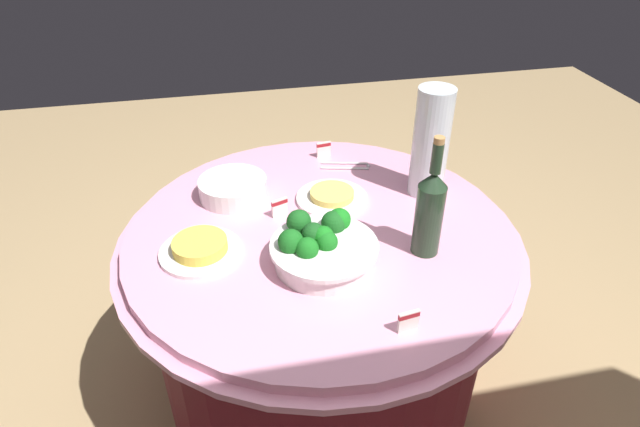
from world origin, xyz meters
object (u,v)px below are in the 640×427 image
(food_plate_fried_egg, at_px, (200,248))
(plate_stack, at_px, (233,188))
(wine_bottle, at_px, (430,210))
(label_placard_mid, at_px, (324,148))
(decorative_fruit_vase, at_px, (430,149))
(label_placard_front, at_px, (280,206))
(label_placard_rear, at_px, (408,320))
(serving_tongs, at_px, (347,166))
(broccoli_bowl, at_px, (322,247))
(food_plate_noodles, at_px, (332,197))

(food_plate_fried_egg, bearing_deg, plate_stack, -111.79)
(wine_bottle, xyz_separation_m, label_placard_mid, (0.15, -0.58, -0.10))
(decorative_fruit_vase, xyz_separation_m, label_placard_front, (0.47, 0.04, -0.12))
(label_placard_mid, bearing_deg, decorative_fruit_vase, 131.79)
(wine_bottle, height_order, label_placard_rear, wine_bottle)
(plate_stack, relative_size, serving_tongs, 1.26)
(serving_tongs, bearing_deg, broccoli_bowl, 68.18)
(decorative_fruit_vase, bearing_deg, label_placard_front, 4.73)
(food_plate_noodles, distance_m, label_placard_rear, 0.56)
(serving_tongs, relative_size, food_plate_fried_egg, 0.76)
(broccoli_bowl, height_order, label_placard_mid, broccoli_bowl)
(food_plate_fried_egg, height_order, label_placard_mid, label_placard_mid)
(label_placard_front, relative_size, label_placard_rear, 1.00)
(plate_stack, distance_m, wine_bottle, 0.62)
(label_placard_front, height_order, label_placard_rear, same)
(food_plate_noodles, xyz_separation_m, food_plate_fried_egg, (0.40, 0.18, 0.00))
(wine_bottle, distance_m, serving_tongs, 0.51)
(wine_bottle, relative_size, food_plate_noodles, 1.53)
(food_plate_fried_egg, bearing_deg, food_plate_noodles, -155.33)
(food_plate_noodles, xyz_separation_m, label_placard_front, (0.17, 0.05, 0.02))
(label_placard_mid, bearing_deg, label_placard_front, 58.40)
(plate_stack, height_order, decorative_fruit_vase, decorative_fruit_vase)
(plate_stack, bearing_deg, decorative_fruit_vase, 170.90)
(broccoli_bowl, relative_size, serving_tongs, 1.68)
(label_placard_mid, distance_m, label_placard_rear, 0.85)
(serving_tongs, height_order, food_plate_noodles, food_plate_noodles)
(plate_stack, xyz_separation_m, food_plate_noodles, (-0.29, 0.08, -0.02))
(serving_tongs, xyz_separation_m, label_placard_rear, (0.05, 0.76, 0.03))
(food_plate_noodles, distance_m, label_placard_mid, 0.29)
(plate_stack, relative_size, label_placard_rear, 3.82)
(decorative_fruit_vase, bearing_deg, wine_bottle, 68.57)
(broccoli_bowl, distance_m, label_placard_front, 0.25)
(serving_tongs, bearing_deg, wine_bottle, 100.37)
(plate_stack, bearing_deg, label_placard_mid, -148.90)
(broccoli_bowl, xyz_separation_m, wine_bottle, (-0.28, 0.01, 0.08))
(broccoli_bowl, height_order, plate_stack, broccoli_bowl)
(wine_bottle, relative_size, label_placard_rear, 6.11)
(label_placard_mid, bearing_deg, plate_stack, 31.10)
(wine_bottle, xyz_separation_m, food_plate_fried_egg, (0.59, -0.11, -0.11))
(broccoli_bowl, distance_m, label_placard_mid, 0.58)
(decorative_fruit_vase, height_order, label_placard_front, decorative_fruit_vase)
(wine_bottle, height_order, serving_tongs, wine_bottle)
(food_plate_noodles, bearing_deg, decorative_fruit_vase, 178.05)
(wine_bottle, distance_m, label_placard_front, 0.44)
(plate_stack, height_order, serving_tongs, plate_stack)
(wine_bottle, relative_size, label_placard_front, 6.11)
(plate_stack, distance_m, serving_tongs, 0.41)
(decorative_fruit_vase, bearing_deg, food_plate_noodles, -1.95)
(broccoli_bowl, distance_m, plate_stack, 0.42)
(broccoli_bowl, height_order, label_placard_front, broccoli_bowl)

